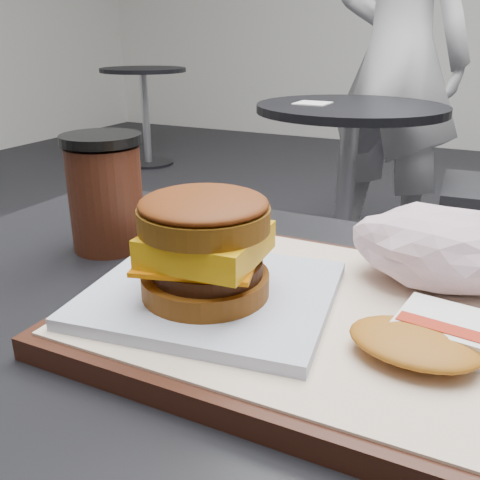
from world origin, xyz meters
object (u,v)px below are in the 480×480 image
at_px(hash_brown, 443,339).
at_px(neighbor_table, 348,158).
at_px(serving_tray, 327,319).
at_px(coffee_cup, 106,193).
at_px(crumpled_wrapper, 441,247).
at_px(breakfast_sandwich, 207,257).
at_px(patron, 397,59).

xyz_separation_m(hash_brown, neighbor_table, (-0.50, 1.65, -0.25)).
height_order(hash_brown, neighbor_table, hash_brown).
xyz_separation_m(serving_tray, coffee_cup, (-0.27, 0.07, 0.05)).
bearing_deg(coffee_cup, serving_tray, -13.89).
height_order(hash_brown, coffee_cup, coffee_cup).
relative_size(serving_tray, crumpled_wrapper, 2.61).
bearing_deg(neighbor_table, serving_tray, -75.66).
height_order(breakfast_sandwich, crumpled_wrapper, breakfast_sandwich).
xyz_separation_m(breakfast_sandwich, neighbor_table, (-0.33, 1.65, -0.28)).
xyz_separation_m(serving_tray, neighbor_table, (-0.41, 1.62, -0.23)).
relative_size(serving_tray, coffee_cup, 3.05).
bearing_deg(serving_tray, neighbor_table, 104.34).
height_order(serving_tray, coffee_cup, coffee_cup).
bearing_deg(breakfast_sandwich, hash_brown, 2.28).
bearing_deg(crumpled_wrapper, hash_brown, -81.34).
bearing_deg(hash_brown, breakfast_sandwich, -177.72).
xyz_separation_m(breakfast_sandwich, coffee_cup, (-0.18, 0.10, 0.00)).
bearing_deg(patron, breakfast_sandwich, 116.19).
height_order(breakfast_sandwich, neighbor_table, breakfast_sandwich).
bearing_deg(crumpled_wrapper, serving_tray, -128.67).
bearing_deg(coffee_cup, breakfast_sandwich, -29.02).
xyz_separation_m(coffee_cup, patron, (-0.11, 2.15, 0.06)).
bearing_deg(breakfast_sandwich, crumpled_wrapper, 37.44).
bearing_deg(crumpled_wrapper, coffee_cup, -176.45).
relative_size(hash_brown, neighbor_table, 0.17).
bearing_deg(patron, coffee_cup, 111.74).
xyz_separation_m(crumpled_wrapper, patron, (-0.45, 2.13, 0.07)).
height_order(crumpled_wrapper, coffee_cup, coffee_cup).
bearing_deg(patron, serving_tray, 118.55).
bearing_deg(neighbor_table, breakfast_sandwich, -78.86).
bearing_deg(neighbor_table, patron, 86.27).
xyz_separation_m(hash_brown, patron, (-0.46, 2.24, 0.09)).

